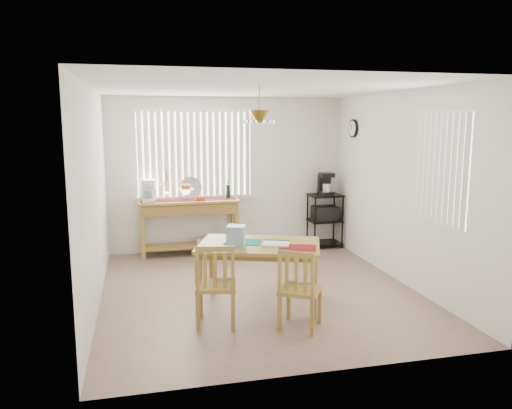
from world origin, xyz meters
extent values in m
cube|color=#8E7160|center=(0.00, 0.00, -0.01)|extent=(4.00, 4.50, 0.01)
cube|color=white|center=(0.00, 2.30, 1.30)|extent=(4.00, 0.10, 2.60)
cube|color=white|center=(0.00, -2.30, 1.30)|extent=(4.00, 0.10, 2.60)
cube|color=white|center=(-2.05, 0.00, 1.30)|extent=(0.10, 4.50, 2.60)
cube|color=white|center=(2.05, 0.00, 1.30)|extent=(0.10, 4.50, 2.60)
cube|color=white|center=(0.00, 0.00, 2.65)|extent=(4.00, 4.50, 0.10)
cube|color=white|center=(-0.55, 2.25, 1.65)|extent=(1.90, 0.01, 1.40)
cube|color=white|center=(-1.45, 2.23, 1.65)|extent=(0.07, 0.03, 1.40)
cube|color=white|center=(-1.34, 2.23, 1.65)|extent=(0.07, 0.03, 1.40)
cube|color=white|center=(-1.24, 2.23, 1.65)|extent=(0.07, 0.03, 1.40)
cube|color=white|center=(-1.13, 2.23, 1.65)|extent=(0.07, 0.03, 1.40)
cube|color=white|center=(-1.03, 2.23, 1.65)|extent=(0.07, 0.03, 1.40)
cube|color=white|center=(-0.92, 2.23, 1.65)|extent=(0.07, 0.03, 1.40)
cube|color=white|center=(-0.81, 2.23, 1.65)|extent=(0.07, 0.03, 1.40)
cube|color=white|center=(-0.71, 2.23, 1.65)|extent=(0.07, 0.03, 1.40)
cube|color=white|center=(-0.60, 2.23, 1.65)|extent=(0.07, 0.03, 1.40)
cube|color=white|center=(-0.50, 2.23, 1.65)|extent=(0.07, 0.03, 1.40)
cube|color=white|center=(-0.39, 2.23, 1.65)|extent=(0.07, 0.03, 1.40)
cube|color=white|center=(-0.29, 2.23, 1.65)|extent=(0.07, 0.03, 1.40)
cube|color=white|center=(-0.18, 2.23, 1.65)|extent=(0.07, 0.03, 1.40)
cube|color=white|center=(-0.08, 2.23, 1.65)|extent=(0.07, 0.03, 1.40)
cube|color=white|center=(0.03, 2.23, 1.65)|extent=(0.07, 0.03, 1.40)
cube|color=white|center=(0.14, 2.23, 1.65)|extent=(0.07, 0.03, 1.40)
cube|color=white|center=(0.24, 2.23, 1.65)|extent=(0.07, 0.03, 1.40)
cube|color=white|center=(0.35, 2.23, 1.65)|extent=(0.07, 0.03, 1.40)
cube|color=white|center=(-0.55, 2.22, 0.92)|extent=(1.98, 0.06, 0.06)
cube|color=white|center=(-0.55, 2.22, 2.38)|extent=(1.98, 0.06, 0.06)
cube|color=white|center=(2.00, -0.90, 1.65)|extent=(0.01, 1.10, 1.30)
cube|color=white|center=(1.99, -1.40, 1.65)|extent=(0.03, 0.07, 1.30)
cube|color=white|center=(1.99, -1.29, 1.65)|extent=(0.03, 0.07, 1.30)
cube|color=white|center=(1.99, -1.18, 1.65)|extent=(0.03, 0.07, 1.30)
cube|color=white|center=(1.99, -1.07, 1.65)|extent=(0.03, 0.07, 1.30)
cube|color=white|center=(1.99, -0.96, 1.65)|extent=(0.03, 0.07, 1.30)
cube|color=white|center=(1.99, -0.85, 1.65)|extent=(0.03, 0.07, 1.30)
cube|color=white|center=(1.99, -0.74, 1.65)|extent=(0.03, 0.07, 1.30)
cube|color=white|center=(1.99, -0.63, 1.65)|extent=(0.03, 0.07, 1.30)
cube|color=white|center=(1.99, -0.52, 1.65)|extent=(0.03, 0.07, 1.30)
cube|color=white|center=(1.99, -0.41, 1.65)|extent=(0.03, 0.07, 1.30)
cylinder|color=black|center=(1.98, 1.55, 2.08)|extent=(0.04, 0.30, 0.30)
cylinder|color=white|center=(1.95, 1.55, 2.08)|extent=(0.01, 0.25, 0.25)
cylinder|color=olive|center=(-0.11, -0.52, 2.43)|extent=(0.01, 0.01, 0.34)
cone|color=olive|center=(-0.11, -0.52, 2.25)|extent=(0.24, 0.24, 0.14)
sphere|color=white|center=(0.05, -0.52, 2.19)|extent=(0.05, 0.05, 0.05)
sphere|color=white|center=(-0.03, -0.38, 2.19)|extent=(0.05, 0.05, 0.05)
sphere|color=white|center=(-0.19, -0.38, 2.19)|extent=(0.05, 0.05, 0.05)
sphere|color=white|center=(-0.27, -0.52, 2.19)|extent=(0.05, 0.05, 0.05)
sphere|color=white|center=(-0.19, -0.66, 2.19)|extent=(0.05, 0.05, 0.05)
sphere|color=white|center=(-0.03, -0.66, 2.19)|extent=(0.05, 0.05, 0.05)
cube|color=#A68638|center=(-0.69, 2.00, 0.90)|extent=(1.63, 0.46, 0.04)
cube|color=olive|center=(-0.69, 2.00, 0.78)|extent=(1.57, 0.42, 0.16)
cube|color=#A68638|center=(-1.45, 1.82, 0.35)|extent=(0.06, 0.06, 0.70)
cube|color=#A68638|center=(0.08, 1.82, 0.35)|extent=(0.06, 0.06, 0.70)
cube|color=#A68638|center=(-1.45, 2.18, 0.35)|extent=(0.06, 0.06, 0.70)
cube|color=#A68638|center=(0.08, 2.18, 0.35)|extent=(0.06, 0.06, 0.70)
cube|color=#A68638|center=(-0.69, 2.00, 0.15)|extent=(1.51, 0.40, 0.03)
cube|color=red|center=(-0.43, 2.00, 0.22)|extent=(0.31, 0.22, 0.10)
cube|color=maroon|center=(-0.69, 2.00, 0.92)|extent=(1.55, 0.25, 0.01)
cube|color=white|center=(-1.34, 2.00, 0.94)|extent=(0.20, 0.24, 0.05)
cube|color=white|center=(-1.34, 2.08, 1.07)|extent=(0.20, 0.08, 0.31)
cube|color=white|center=(-1.34, 1.98, 1.24)|extent=(0.20, 0.22, 0.07)
cylinder|color=white|center=(-1.34, 1.97, 1.03)|extent=(0.13, 0.13, 0.13)
cylinder|color=white|center=(-0.74, 1.98, 0.97)|extent=(0.05, 0.05, 0.10)
cone|color=white|center=(-0.74, 1.98, 1.06)|extent=(0.26, 0.26, 0.09)
sphere|color=red|center=(-0.69, 1.98, 1.15)|extent=(0.08, 0.08, 0.08)
sphere|color=red|center=(-0.72, 2.03, 1.15)|extent=(0.08, 0.08, 0.08)
sphere|color=red|center=(-0.78, 2.01, 1.15)|extent=(0.08, 0.08, 0.08)
sphere|color=red|center=(-0.78, 1.95, 1.15)|extent=(0.08, 0.08, 0.08)
sphere|color=red|center=(-0.72, 1.93, 1.15)|extent=(0.08, 0.08, 0.08)
sphere|color=#EB520C|center=(-0.54, 1.92, 0.96)|extent=(0.08, 0.08, 0.08)
sphere|color=#EB520C|center=(-0.46, 1.92, 0.96)|extent=(0.08, 0.08, 0.08)
cylinder|color=silver|center=(-0.64, 2.19, 1.10)|extent=(0.37, 0.09, 0.36)
cylinder|color=white|center=(-1.04, 2.05, 0.99)|extent=(0.08, 0.08, 0.14)
cylinder|color=#4C3823|center=(-1.04, 2.05, 1.29)|extent=(0.09, 0.04, 0.45)
cylinder|color=#4C3823|center=(-1.04, 2.05, 1.31)|extent=(0.14, 0.06, 0.49)
cylinder|color=#4C3823|center=(-1.04, 2.05, 1.26)|extent=(0.18, 0.08, 0.37)
cylinder|color=#4C3823|center=(-1.04, 2.05, 1.34)|extent=(0.06, 0.03, 0.56)
cylinder|color=#4C3823|center=(-1.04, 2.05, 1.25)|extent=(0.22, 0.10, 0.31)
cylinder|color=black|center=(-0.03, 2.05, 1.03)|extent=(0.08, 0.08, 0.23)
cylinder|color=black|center=(-0.03, 2.05, 1.19)|extent=(0.03, 0.03, 0.08)
cylinder|color=black|center=(1.43, 1.79, 0.47)|extent=(0.03, 0.03, 0.93)
cylinder|color=black|center=(1.94, 1.79, 0.47)|extent=(0.03, 0.03, 0.93)
cylinder|color=black|center=(1.43, 2.19, 0.47)|extent=(0.03, 0.03, 0.93)
cylinder|color=black|center=(1.94, 2.19, 0.47)|extent=(0.03, 0.03, 0.93)
cube|color=black|center=(1.69, 1.99, 0.92)|extent=(0.55, 0.44, 0.03)
cube|color=black|center=(1.69, 1.99, 0.47)|extent=(0.55, 0.44, 0.03)
cube|color=black|center=(1.69, 1.99, 0.07)|extent=(0.55, 0.44, 0.03)
cube|color=black|center=(1.69, 1.99, 0.60)|extent=(0.42, 0.33, 0.24)
cube|color=black|center=(1.69, 1.97, 0.96)|extent=(0.22, 0.26, 0.05)
cube|color=black|center=(1.69, 2.06, 1.10)|extent=(0.22, 0.09, 0.33)
cube|color=black|center=(1.69, 1.97, 1.28)|extent=(0.22, 0.24, 0.08)
cylinder|color=silver|center=(1.69, 1.96, 1.06)|extent=(0.14, 0.14, 0.14)
cube|color=#A68638|center=(-0.11, -0.52, 0.74)|extent=(1.64, 1.34, 0.04)
cube|color=olive|center=(-0.11, -0.52, 0.69)|extent=(1.52, 1.21, 0.06)
cube|color=#A68638|center=(-0.86, -0.67, 0.33)|extent=(0.09, 0.09, 0.66)
cube|color=#A68638|center=(0.36, -1.11, 0.33)|extent=(0.09, 0.09, 0.66)
cube|color=#A68638|center=(-0.59, 0.07, 0.33)|extent=(0.09, 0.09, 0.66)
cube|color=#A68638|center=(0.63, -0.37, 0.33)|extent=(0.09, 0.09, 0.66)
cube|color=#157B66|center=(-0.29, -0.40, 0.76)|extent=(0.50, 0.43, 0.01)
cube|color=maroon|center=(0.27, -0.82, 0.76)|extent=(0.50, 0.43, 0.01)
cube|color=white|center=(0.06, -0.64, 0.77)|extent=(0.37, 0.33, 0.03)
cube|color=black|center=(0.11, -0.51, 0.78)|extent=(0.30, 0.13, 0.03)
cube|color=#8DAECE|center=(-0.40, -0.58, 0.88)|extent=(0.26, 0.26, 0.24)
cube|color=#A68638|center=(-0.71, -0.98, 0.44)|extent=(0.50, 0.50, 0.04)
cube|color=#A68638|center=(-0.50, -0.83, 0.21)|extent=(0.05, 0.05, 0.42)
cube|color=#A68638|center=(-0.86, -0.77, 0.21)|extent=(0.05, 0.05, 0.42)
cube|color=#A68638|center=(-0.56, -1.19, 0.21)|extent=(0.05, 0.05, 0.42)
cube|color=#A68638|center=(-0.92, -1.13, 0.21)|extent=(0.05, 0.05, 0.42)
cube|color=#A68638|center=(-0.56, -1.20, 0.69)|extent=(0.04, 0.04, 0.47)
cube|color=#A68638|center=(-0.92, -1.14, 0.69)|extent=(0.04, 0.04, 0.47)
cube|color=#A68638|center=(-0.74, -1.17, 0.90)|extent=(0.39, 0.10, 0.06)
cube|color=#A68638|center=(-0.64, -1.19, 0.67)|extent=(0.04, 0.03, 0.38)
cube|color=#A68638|center=(-0.74, -1.17, 0.67)|extent=(0.04, 0.03, 0.38)
cube|color=#A68638|center=(-0.84, -1.15, 0.67)|extent=(0.04, 0.03, 0.38)
cube|color=#A68638|center=(0.16, -1.27, 0.42)|extent=(0.57, 0.57, 0.04)
cube|color=#A68638|center=(0.40, -1.22, 0.20)|extent=(0.05, 0.05, 0.40)
cube|color=#A68638|center=(0.10, -1.03, 0.20)|extent=(0.05, 0.05, 0.40)
cube|color=#A68638|center=(0.21, -1.52, 0.20)|extent=(0.05, 0.05, 0.40)
cube|color=#A68638|center=(-0.09, -1.33, 0.20)|extent=(0.05, 0.05, 0.40)
cube|color=#A68638|center=(0.20, -1.53, 0.67)|extent=(0.05, 0.05, 0.45)
cube|color=#A68638|center=(-0.09, -1.34, 0.67)|extent=(0.05, 0.05, 0.45)
cube|color=#A68638|center=(0.05, -1.43, 0.86)|extent=(0.33, 0.23, 0.06)
cube|color=#A68638|center=(0.14, -1.48, 0.64)|extent=(0.04, 0.04, 0.36)
cube|color=#A68638|center=(0.05, -1.43, 0.64)|extent=(0.04, 0.04, 0.36)
cube|color=#A68638|center=(-0.03, -1.38, 0.64)|extent=(0.04, 0.04, 0.36)
camera|label=1|loc=(-1.47, -6.12, 2.20)|focal=35.00mm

